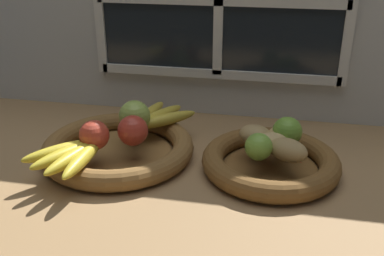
{
  "coord_description": "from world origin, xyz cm",
  "views": [
    {
      "loc": [
        15.52,
        -86.05,
        47.49
      ],
      "look_at": [
        -1.22,
        -1.0,
        8.59
      ],
      "focal_mm": 41.67,
      "sensor_mm": 36.0,
      "label": 1
    }
  ],
  "objects_px": {
    "fruit_bowl_left": "(118,148)",
    "potato_large": "(272,143)",
    "potato_small": "(288,150)",
    "potato_back": "(282,135)",
    "banana_bunch_front": "(72,154)",
    "lime_far": "(287,132)",
    "lime_near": "(259,147)",
    "potato_oblong": "(255,135)",
    "apple_red_front": "(94,135)",
    "banana_bunch_back": "(157,117)",
    "apple_red_right": "(133,131)",
    "fruit_bowl_right": "(270,162)",
    "apple_green_back": "(135,116)",
    "chili_pepper": "(276,153)"
  },
  "relations": [
    {
      "from": "fruit_bowl_left",
      "to": "fruit_bowl_right",
      "type": "xyz_separation_m",
      "value": [
        0.34,
        0.0,
        0.0
      ]
    },
    {
      "from": "potato_oblong",
      "to": "lime_near",
      "type": "xyz_separation_m",
      "value": [
        0.01,
        -0.07,
        0.01
      ]
    },
    {
      "from": "apple_green_back",
      "to": "apple_red_right",
      "type": "bearing_deg",
      "value": -75.27
    },
    {
      "from": "fruit_bowl_right",
      "to": "potato_back",
      "type": "height_order",
      "value": "potato_back"
    },
    {
      "from": "banana_bunch_front",
      "to": "potato_back",
      "type": "relative_size",
      "value": 2.55
    },
    {
      "from": "potato_large",
      "to": "chili_pepper",
      "type": "relative_size",
      "value": 0.55
    },
    {
      "from": "potato_large",
      "to": "chili_pepper",
      "type": "xyz_separation_m",
      "value": [
        0.01,
        -0.02,
        -0.01
      ]
    },
    {
      "from": "potato_back",
      "to": "potato_oblong",
      "type": "bearing_deg",
      "value": -164.05
    },
    {
      "from": "fruit_bowl_left",
      "to": "banana_bunch_front",
      "type": "bearing_deg",
      "value": -114.48
    },
    {
      "from": "apple_red_front",
      "to": "potato_small",
      "type": "bearing_deg",
      "value": 3.73
    },
    {
      "from": "fruit_bowl_right",
      "to": "potato_large",
      "type": "bearing_deg",
      "value": -3.58
    },
    {
      "from": "banana_bunch_back",
      "to": "potato_large",
      "type": "height_order",
      "value": "potato_large"
    },
    {
      "from": "banana_bunch_back",
      "to": "lime_far",
      "type": "distance_m",
      "value": 0.31
    },
    {
      "from": "potato_large",
      "to": "lime_near",
      "type": "xyz_separation_m",
      "value": [
        -0.03,
        -0.04,
        0.01
      ]
    },
    {
      "from": "potato_small",
      "to": "lime_near",
      "type": "distance_m",
      "value": 0.06
    },
    {
      "from": "fruit_bowl_right",
      "to": "potato_back",
      "type": "xyz_separation_m",
      "value": [
        0.02,
        0.04,
        0.05
      ]
    },
    {
      "from": "apple_red_front",
      "to": "potato_oblong",
      "type": "height_order",
      "value": "apple_red_front"
    },
    {
      "from": "potato_small",
      "to": "apple_red_front",
      "type": "bearing_deg",
      "value": -176.27
    },
    {
      "from": "banana_bunch_front",
      "to": "lime_far",
      "type": "bearing_deg",
      "value": 20.11
    },
    {
      "from": "banana_bunch_front",
      "to": "potato_oblong",
      "type": "xyz_separation_m",
      "value": [
        0.36,
        0.14,
        0.01
      ]
    },
    {
      "from": "potato_oblong",
      "to": "lime_far",
      "type": "bearing_deg",
      "value": 9.25
    },
    {
      "from": "potato_small",
      "to": "potato_large",
      "type": "height_order",
      "value": "potato_small"
    },
    {
      "from": "potato_back",
      "to": "lime_near",
      "type": "distance_m",
      "value": 0.1
    },
    {
      "from": "potato_small",
      "to": "potato_back",
      "type": "distance_m",
      "value": 0.08
    },
    {
      "from": "potato_small",
      "to": "potato_oblong",
      "type": "relative_size",
      "value": 1.14
    },
    {
      "from": "fruit_bowl_left",
      "to": "apple_red_front",
      "type": "bearing_deg",
      "value": -116.02
    },
    {
      "from": "apple_red_right",
      "to": "banana_bunch_back",
      "type": "height_order",
      "value": "apple_red_right"
    },
    {
      "from": "lime_near",
      "to": "potato_back",
      "type": "bearing_deg",
      "value": 61.02
    },
    {
      "from": "fruit_bowl_right",
      "to": "apple_green_back",
      "type": "height_order",
      "value": "apple_green_back"
    },
    {
      "from": "apple_red_front",
      "to": "banana_bunch_front",
      "type": "distance_m",
      "value": 0.07
    },
    {
      "from": "potato_small",
      "to": "apple_green_back",
      "type": "bearing_deg",
      "value": 167.0
    },
    {
      "from": "lime_far",
      "to": "lime_near",
      "type": "bearing_deg",
      "value": -125.84
    },
    {
      "from": "lime_near",
      "to": "banana_bunch_back",
      "type": "bearing_deg",
      "value": 150.23
    },
    {
      "from": "lime_far",
      "to": "banana_bunch_front",
      "type": "bearing_deg",
      "value": -159.89
    },
    {
      "from": "lime_near",
      "to": "lime_far",
      "type": "distance_m",
      "value": 0.1
    },
    {
      "from": "banana_bunch_back",
      "to": "apple_red_right",
      "type": "bearing_deg",
      "value": -98.44
    },
    {
      "from": "potato_small",
      "to": "potato_large",
      "type": "xyz_separation_m",
      "value": [
        -0.03,
        0.03,
        -0.0
      ]
    },
    {
      "from": "potato_back",
      "to": "potato_oblong",
      "type": "distance_m",
      "value": 0.06
    },
    {
      "from": "apple_red_right",
      "to": "lime_far",
      "type": "xyz_separation_m",
      "value": [
        0.33,
        0.06,
        -0.0
      ]
    },
    {
      "from": "apple_red_front",
      "to": "potato_back",
      "type": "distance_m",
      "value": 0.4
    },
    {
      "from": "fruit_bowl_left",
      "to": "potato_small",
      "type": "bearing_deg",
      "value": -4.93
    },
    {
      "from": "lime_near",
      "to": "chili_pepper",
      "type": "xyz_separation_m",
      "value": [
        0.04,
        0.02,
        -0.02
      ]
    },
    {
      "from": "potato_small",
      "to": "potato_large",
      "type": "distance_m",
      "value": 0.05
    },
    {
      "from": "potato_large",
      "to": "apple_red_right",
      "type": "bearing_deg",
      "value": -175.59
    },
    {
      "from": "banana_bunch_front",
      "to": "lime_near",
      "type": "xyz_separation_m",
      "value": [
        0.37,
        0.08,
        0.01
      ]
    },
    {
      "from": "potato_small",
      "to": "potato_large",
      "type": "relative_size",
      "value": 1.19
    },
    {
      "from": "banana_bunch_front",
      "to": "lime_far",
      "type": "xyz_separation_m",
      "value": [
        0.42,
        0.15,
        0.02
      ]
    },
    {
      "from": "fruit_bowl_left",
      "to": "potato_large",
      "type": "relative_size",
      "value": 4.92
    },
    {
      "from": "apple_red_right",
      "to": "banana_bunch_front",
      "type": "xyz_separation_m",
      "value": [
        -0.1,
        -0.09,
        -0.02
      ]
    },
    {
      "from": "apple_red_front",
      "to": "lime_near",
      "type": "height_order",
      "value": "apple_red_front"
    }
  ]
}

